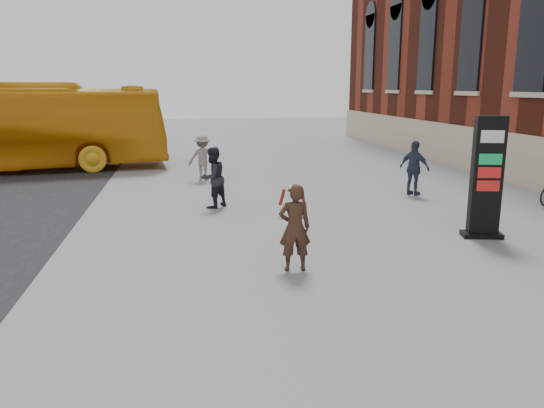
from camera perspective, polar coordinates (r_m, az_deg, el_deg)
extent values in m
plane|color=#9E9EA3|center=(9.67, 4.53, -8.27)|extent=(100.00, 100.00, 0.00)
cube|color=black|center=(13.01, 22.08, 2.62)|extent=(0.72, 0.43, 2.79)
cube|color=black|center=(13.28, 21.60, -3.08)|extent=(0.97, 0.65, 0.11)
cube|color=white|center=(12.89, 22.42, 6.78)|extent=(0.56, 0.42, 0.28)
cube|color=#0F8042|center=(12.94, 22.24, 4.57)|extent=(0.56, 0.42, 0.25)
cube|color=#9E1414|center=(12.98, 22.13, 3.26)|extent=(0.56, 0.42, 0.25)
cube|color=#9E1414|center=(13.03, 22.02, 1.95)|extent=(0.56, 0.42, 0.25)
imported|color=black|center=(9.95, 2.45, -2.56)|extent=(0.62, 0.42, 1.67)
cylinder|color=white|center=(9.78, 2.50, 1.75)|extent=(0.23, 0.23, 0.06)
cone|color=white|center=(10.15, 3.33, -0.52)|extent=(0.23, 0.23, 0.41)
cylinder|color=maroon|center=(10.10, 3.35, 0.84)|extent=(0.13, 0.13, 0.35)
cone|color=white|center=(10.08, 1.09, -0.59)|extent=(0.23, 0.23, 0.41)
cylinder|color=maroon|center=(10.03, 1.10, 0.77)|extent=(0.13, 0.13, 0.35)
imported|color=orange|center=(24.36, -26.89, 7.36)|extent=(13.17, 4.52, 3.59)
imported|color=black|center=(15.30, -6.39, 2.84)|extent=(1.07, 1.06, 1.75)
imported|color=gray|center=(19.92, -7.46, 4.96)|extent=(1.14, 0.73, 1.68)
imported|color=#2F384D|center=(17.57, 15.07, 3.75)|extent=(0.95, 1.08, 1.75)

